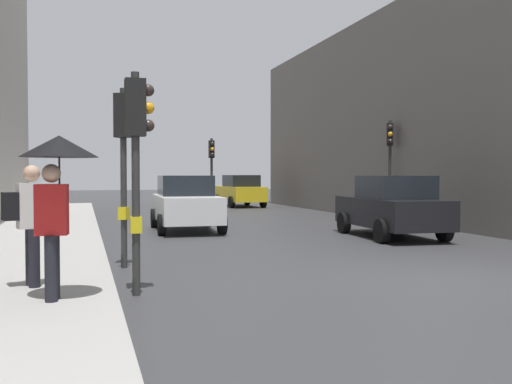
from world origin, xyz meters
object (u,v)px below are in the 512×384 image
object	(u,v)px
traffic_light_mid_street	(390,152)
traffic_light_near_right	(125,144)
car_white_compact	(186,203)
car_dark_suv	(392,207)
traffic_light_far_median	(212,161)
traffic_light_near_left	(137,142)
pedestrian_with_black_backpack	(29,218)
car_yellow_taxi	(240,191)
pedestrian_with_umbrella	(57,171)

from	to	relation	value
traffic_light_mid_street	traffic_light_near_right	bearing A→B (deg)	-141.98
car_white_compact	car_dark_suv	xyz separation A→B (m)	(5.28, -3.70, 0.00)
traffic_light_mid_street	traffic_light_far_median	bearing A→B (deg)	121.57
traffic_light_far_median	traffic_light_near_left	bearing A→B (deg)	-105.37
pedestrian_with_black_backpack	car_dark_suv	bearing A→B (deg)	32.11
traffic_light_far_median	car_yellow_taxi	world-z (taller)	traffic_light_far_median
car_dark_suv	pedestrian_with_black_backpack	world-z (taller)	pedestrian_with_black_backpack
traffic_light_near_right	car_white_compact	bearing A→B (deg)	71.42
traffic_light_mid_street	pedestrian_with_black_backpack	xyz separation A→B (m)	(-11.67, -10.32, -1.46)
traffic_light_near_left	pedestrian_with_black_backpack	xyz separation A→B (m)	(-1.53, 0.29, -1.11)
traffic_light_far_median	pedestrian_with_black_backpack	bearing A→B (deg)	-109.91
car_dark_suv	pedestrian_with_umbrella	world-z (taller)	pedestrian_with_umbrella
traffic_light_near_right	pedestrian_with_black_backpack	xyz separation A→B (m)	(-1.53, -2.38, -1.21)
pedestrian_with_black_backpack	car_white_compact	bearing A→B (deg)	67.57
car_dark_suv	traffic_light_near_right	bearing A→B (deg)	-156.18
car_white_compact	pedestrian_with_umbrella	bearing A→B (deg)	-108.23
traffic_light_near_left	car_yellow_taxi	distance (m)	24.07
traffic_light_mid_street	car_white_compact	size ratio (longest dim) A/B	0.89
car_dark_suv	car_yellow_taxi	distance (m)	16.73
traffic_light_near_right	traffic_light_near_left	world-z (taller)	traffic_light_near_right
traffic_light_near_right	traffic_light_mid_street	world-z (taller)	traffic_light_mid_street
pedestrian_with_umbrella	pedestrian_with_black_backpack	distance (m)	1.34
traffic_light_near_right	car_yellow_taxi	bearing A→B (deg)	69.19
traffic_light_mid_street	traffic_light_near_left	distance (m)	14.68
car_yellow_taxi	traffic_light_mid_street	bearing A→B (deg)	-78.38
car_white_compact	pedestrian_with_umbrella	world-z (taller)	pedestrian_with_umbrella
car_dark_suv	pedestrian_with_black_backpack	size ratio (longest dim) A/B	2.44
traffic_light_far_median	pedestrian_with_umbrella	xyz separation A→B (m)	(-6.25, -19.51, -0.59)
traffic_light_near_left	car_white_compact	world-z (taller)	traffic_light_near_left
car_white_compact	car_dark_suv	bearing A→B (deg)	-35.05
traffic_light_near_right	pedestrian_with_umbrella	world-z (taller)	traffic_light_near_right
traffic_light_mid_street	pedestrian_with_black_backpack	bearing A→B (deg)	-138.53
car_white_compact	car_yellow_taxi	distance (m)	14.05
pedestrian_with_umbrella	pedestrian_with_black_backpack	world-z (taller)	pedestrian_with_umbrella
traffic_light_near_right	pedestrian_with_umbrella	distance (m)	3.66
traffic_light_far_median	pedestrian_with_umbrella	size ratio (longest dim) A/B	1.65
car_white_compact	car_yellow_taxi	bearing A→B (deg)	68.01
traffic_light_near_right	car_dark_suv	bearing A→B (deg)	23.82
traffic_light_far_median	car_white_compact	xyz separation A→B (m)	(-2.77, -8.97, -1.56)
traffic_light_near_left	car_white_compact	distance (m)	10.14
car_white_compact	pedestrian_with_umbrella	distance (m)	11.14
traffic_light_far_median	pedestrian_with_umbrella	bearing A→B (deg)	-107.75
traffic_light_near_left	car_white_compact	size ratio (longest dim) A/B	0.77
car_yellow_taxi	traffic_light_near_right	bearing A→B (deg)	-110.81
car_white_compact	traffic_light_near_left	bearing A→B (deg)	-103.69
car_dark_suv	pedestrian_with_umbrella	xyz separation A→B (m)	(-8.75, -6.84, 0.96)
car_white_compact	pedestrian_with_umbrella	xyz separation A→B (m)	(-3.47, -10.54, 0.96)
traffic_light_mid_street	car_yellow_taxi	xyz separation A→B (m)	(-2.50, 12.18, -1.74)
traffic_light_near_right	pedestrian_with_umbrella	bearing A→B (deg)	-107.52
traffic_light_far_median	car_yellow_taxi	bearing A→B (deg)	58.44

